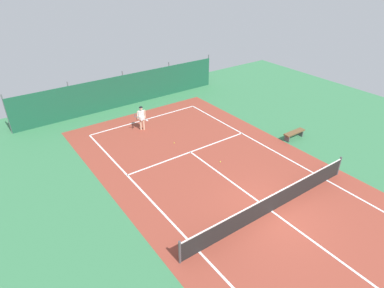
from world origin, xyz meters
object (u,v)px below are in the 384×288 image
tennis_player (141,117)px  tennis_net (273,202)px  courtside_bench (294,133)px  tennis_ball_midcourt (174,143)px  tennis_ball_near_player (220,162)px

tennis_player → tennis_net: bearing=124.6°
courtside_bench → tennis_ball_midcourt: bearing=149.3°
tennis_net → tennis_ball_midcourt: bearing=91.6°
tennis_player → courtside_bench: size_ratio=1.03×
tennis_player → tennis_ball_near_player: 6.40m
tennis_ball_near_player → tennis_ball_midcourt: 3.46m
tennis_net → tennis_ball_near_player: 4.61m
tennis_net → courtside_bench: tennis_net is taller
tennis_ball_midcourt → courtside_bench: size_ratio=0.04×
tennis_player → courtside_bench: tennis_player is taller
tennis_net → courtside_bench: (6.31, 3.97, -0.14)m
tennis_ball_midcourt → courtside_bench: courtside_bench is taller
tennis_player → courtside_bench: 9.86m
tennis_player → tennis_ball_near_player: size_ratio=24.85×
tennis_net → tennis_ball_near_player: tennis_net is taller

